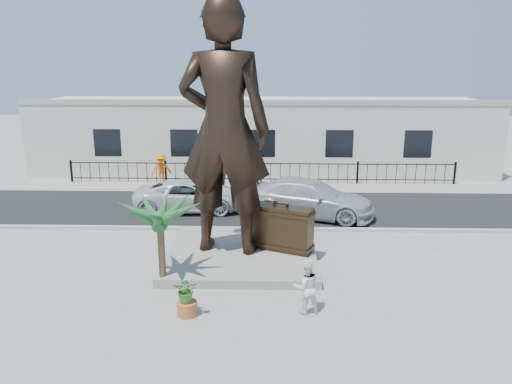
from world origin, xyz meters
TOP-DOWN VIEW (x-y plane):
  - ground at (0.00, 0.00)m, footprint 100.00×100.00m
  - street at (0.00, 8.00)m, footprint 40.00×7.00m
  - curb at (0.00, 4.50)m, footprint 40.00×0.25m
  - far_sidewalk at (0.00, 12.00)m, footprint 40.00×2.50m
  - plinth at (-0.50, 1.50)m, footprint 5.20×5.20m
  - fence at (0.00, 12.80)m, footprint 22.00×0.10m
  - building at (0.00, 17.00)m, footprint 28.00×7.00m
  - statue at (-1.06, 1.55)m, footprint 3.39×2.48m
  - suitcase at (0.88, 1.60)m, footprint 2.35×1.56m
  - tourist at (1.52, -2.45)m, footprint 0.85×0.72m
  - car_white at (-3.26, 7.30)m, footprint 5.27×2.70m
  - car_silver at (2.30, 6.53)m, footprint 6.19×3.90m
  - worker at (-5.63, 12.28)m, footprint 1.31×1.07m
  - palm_tree at (-2.84, -0.79)m, footprint 1.80×1.80m
  - planter at (-1.77, -2.71)m, footprint 0.56×0.56m
  - shrub at (-1.77, -2.71)m, footprint 0.67×0.59m

SIDE VIEW (x-z plane):
  - ground at x=0.00m, z-range 0.00..0.00m
  - palm_tree at x=-2.84m, z-range -1.60..1.60m
  - street at x=0.00m, z-range 0.00..0.01m
  - far_sidewalk at x=0.00m, z-range 0.00..0.02m
  - curb at x=0.00m, z-range 0.00..0.12m
  - plinth at x=-0.50m, z-range 0.00..0.30m
  - planter at x=-1.77m, z-range 0.00..0.40m
  - fence at x=0.00m, z-range 0.00..1.20m
  - car_white at x=-3.26m, z-range 0.01..1.43m
  - shrub at x=-1.77m, z-range 0.40..1.12m
  - tourist at x=1.52m, z-range 0.00..1.54m
  - car_silver at x=2.30m, z-range 0.01..1.68m
  - worker at x=-5.63m, z-range 0.02..1.78m
  - suitcase at x=0.88m, z-range 0.30..1.89m
  - building at x=0.00m, z-range 0.00..4.40m
  - statue at x=-1.06m, z-range 0.30..8.86m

